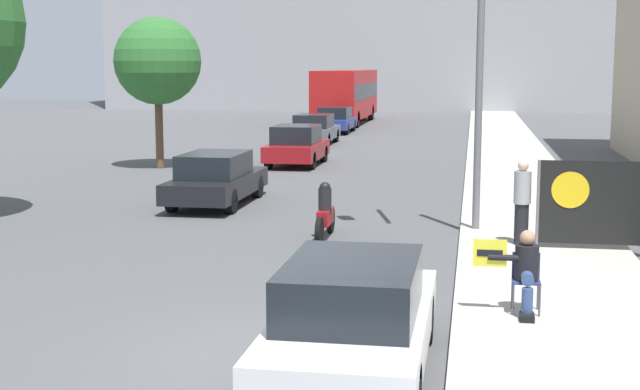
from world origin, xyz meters
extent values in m
plane|color=#4F4F51|center=(0.00, 0.00, 0.00)|extent=(160.00, 160.00, 0.00)
cube|color=#B7B2A8|center=(3.80, 15.00, 0.07)|extent=(3.32, 90.00, 0.13)
cylinder|color=#474C56|center=(3.00, 2.03, 0.36)|extent=(0.03, 0.03, 0.45)
cylinder|color=#474C56|center=(3.37, 2.03, 0.36)|extent=(0.03, 0.03, 0.45)
cylinder|color=#474C56|center=(3.00, 2.40, 0.36)|extent=(0.03, 0.03, 0.45)
cylinder|color=#474C56|center=(3.37, 2.40, 0.36)|extent=(0.03, 0.03, 0.45)
cube|color=navy|center=(3.19, 2.21, 0.60)|extent=(0.40, 0.40, 0.02)
cube|color=navy|center=(3.19, 2.40, 0.80)|extent=(0.40, 0.02, 0.38)
cylinder|color=#334775|center=(3.19, 2.05, 0.70)|extent=(0.18, 0.42, 0.18)
cylinder|color=#334775|center=(3.19, 1.84, 0.36)|extent=(0.16, 0.16, 0.45)
cube|color=black|center=(3.19, 1.78, 0.18)|extent=(0.20, 0.28, 0.10)
cylinder|color=black|center=(3.19, 2.24, 0.87)|extent=(0.34, 0.34, 0.52)
sphere|color=tan|center=(3.19, 2.24, 1.24)|extent=(0.22, 0.22, 0.22)
cylinder|color=black|center=(2.86, 2.16, 0.95)|extent=(0.45, 0.09, 0.09)
cube|color=yellow|center=(2.66, 2.16, 1.01)|extent=(0.48, 0.02, 0.40)
cube|color=black|center=(2.66, 2.15, 1.01)|extent=(0.37, 0.01, 0.10)
cylinder|color=black|center=(3.37, 7.29, 0.55)|extent=(0.28, 0.28, 0.83)
cylinder|color=#9E9EA3|center=(3.37, 7.29, 1.29)|extent=(0.34, 0.34, 0.65)
sphere|color=beige|center=(3.37, 7.29, 1.72)|extent=(0.22, 0.22, 0.22)
cylinder|color=slate|center=(3.66, 7.03, 1.00)|extent=(0.06, 0.06, 1.73)
cube|color=black|center=(4.74, 7.03, 1.05)|extent=(2.16, 0.02, 1.63)
cylinder|color=yellow|center=(4.26, 7.01, 1.30)|extent=(0.72, 0.01, 0.72)
cylinder|color=slate|center=(2.47, 8.89, 3.19)|extent=(0.16, 0.16, 6.10)
cube|color=white|center=(1.02, -0.41, 0.54)|extent=(1.77, 4.50, 0.53)
cube|color=black|center=(1.02, -0.59, 1.11)|extent=(1.52, 2.34, 0.63)
cylinder|color=black|center=(0.24, 0.98, 0.32)|extent=(0.22, 0.64, 0.64)
cylinder|color=black|center=(1.79, 0.98, 0.32)|extent=(0.22, 0.64, 0.64)
cylinder|color=black|center=(0.24, -1.81, 0.32)|extent=(0.22, 0.64, 0.64)
cube|color=black|center=(-4.35, 12.05, 0.53)|extent=(1.75, 4.51, 0.51)
cube|color=black|center=(-4.35, 11.87, 1.09)|extent=(1.50, 2.34, 0.62)
cylinder|color=black|center=(-5.11, 13.45, 0.32)|extent=(0.22, 0.64, 0.64)
cylinder|color=black|center=(-3.58, 13.45, 0.32)|extent=(0.22, 0.64, 0.64)
cylinder|color=black|center=(-5.11, 10.65, 0.32)|extent=(0.22, 0.64, 0.64)
cylinder|color=black|center=(-3.58, 10.65, 0.32)|extent=(0.22, 0.64, 0.64)
cube|color=maroon|center=(-4.07, 21.63, 0.55)|extent=(1.79, 4.13, 0.57)
cube|color=black|center=(-4.07, 21.46, 1.17)|extent=(1.54, 2.15, 0.66)
cylinder|color=black|center=(-4.86, 22.91, 0.32)|extent=(0.22, 0.64, 0.64)
cylinder|color=black|center=(-3.28, 22.91, 0.32)|extent=(0.22, 0.64, 0.64)
cylinder|color=black|center=(-4.86, 20.35, 0.32)|extent=(0.22, 0.64, 0.64)
cylinder|color=black|center=(-3.28, 20.35, 0.32)|extent=(0.22, 0.64, 0.64)
cube|color=#565B60|center=(-5.00, 30.47, 0.53)|extent=(1.84, 4.30, 0.52)
cube|color=black|center=(-5.00, 30.30, 1.11)|extent=(1.58, 2.23, 0.62)
cylinder|color=black|center=(-5.81, 31.80, 0.32)|extent=(0.22, 0.64, 0.64)
cylinder|color=black|center=(-4.18, 31.80, 0.32)|extent=(0.22, 0.64, 0.64)
cylinder|color=black|center=(-5.81, 29.14, 0.32)|extent=(0.22, 0.64, 0.64)
cylinder|color=black|center=(-4.18, 29.14, 0.32)|extent=(0.22, 0.64, 0.64)
cube|color=navy|center=(-5.12, 37.67, 0.54)|extent=(1.84, 4.36, 0.53)
cube|color=black|center=(-5.12, 37.50, 1.11)|extent=(1.58, 2.27, 0.63)
cylinder|color=black|center=(-5.93, 39.02, 0.32)|extent=(0.22, 0.64, 0.64)
cylinder|color=black|center=(-4.31, 39.02, 0.32)|extent=(0.22, 0.64, 0.64)
cylinder|color=black|center=(-5.93, 36.32, 0.32)|extent=(0.22, 0.64, 0.64)
cylinder|color=black|center=(-4.31, 36.32, 0.32)|extent=(0.22, 0.64, 0.64)
cube|color=red|center=(-5.62, 45.45, 1.90)|extent=(2.59, 12.14, 2.92)
cube|color=black|center=(-5.62, 45.45, 2.08)|extent=(2.61, 11.53, 0.94)
cylinder|color=black|center=(-6.77, 49.21, 0.52)|extent=(0.30, 1.04, 1.04)
cylinder|color=black|center=(-4.48, 49.21, 0.52)|extent=(0.30, 1.04, 1.04)
cylinder|color=black|center=(-6.77, 41.68, 0.52)|extent=(0.30, 1.04, 1.04)
cylinder|color=black|center=(-4.48, 41.68, 0.52)|extent=(0.30, 1.04, 1.04)
cube|color=maroon|center=(-0.71, 7.84, 0.48)|extent=(0.24, 0.88, 0.32)
cylinder|color=black|center=(-0.71, 7.79, 0.83)|extent=(0.28, 0.28, 0.56)
sphere|color=black|center=(-0.71, 7.79, 1.12)|extent=(0.24, 0.24, 0.24)
cylinder|color=black|center=(-0.71, 8.57, 0.30)|extent=(0.10, 0.60, 0.60)
cylinder|color=black|center=(-0.71, 7.10, 0.30)|extent=(0.10, 0.60, 0.60)
cylinder|color=brown|center=(-8.77, 19.86, 1.37)|extent=(0.28, 0.28, 2.75)
sphere|color=#2D6B2D|center=(-8.77, 19.86, 3.84)|extent=(3.10, 3.10, 3.10)
camera|label=1|loc=(2.38, -10.69, 3.70)|focal=50.00mm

